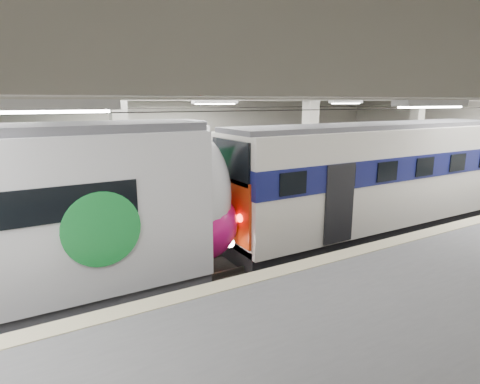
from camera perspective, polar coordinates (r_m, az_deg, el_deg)
station_hall at (r=10.75m, az=5.67°, el=3.45°), size 36.00×24.00×5.75m
older_rer at (r=15.99m, az=18.46°, el=2.11°), size 12.54×2.77×4.18m
far_train at (r=16.07m, az=-27.82°, el=1.26°), size 13.08×2.79×4.21m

